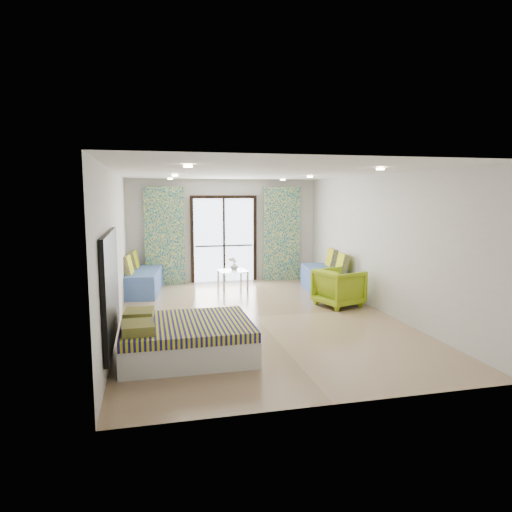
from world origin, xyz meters
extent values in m
cube|color=black|center=(0.00, 3.71, 2.24)|extent=(1.76, 0.08, 0.08)
cube|color=black|center=(-0.84, 3.71, 1.10)|extent=(0.08, 0.08, 2.20)
cube|color=black|center=(0.84, 3.71, 1.10)|extent=(0.08, 0.08, 2.20)
cube|color=black|center=(0.00, 3.71, 1.10)|extent=(0.05, 0.06, 2.20)
cube|color=#595451|center=(0.00, 3.73, 0.95)|extent=(1.52, 0.03, 0.04)
cube|color=white|center=(-1.55, 3.57, 1.25)|extent=(1.00, 0.10, 2.50)
cube|color=white|center=(1.55, 3.57, 1.25)|extent=(1.00, 0.10, 2.50)
cylinder|color=#FFE0B2|center=(-1.40, -2.00, 2.67)|extent=(0.12, 0.12, 0.02)
cylinder|color=#FFE0B2|center=(1.40, -2.00, 2.67)|extent=(0.12, 0.12, 0.02)
cylinder|color=#FFE0B2|center=(-1.40, 1.00, 2.67)|extent=(0.12, 0.12, 0.02)
cylinder|color=#FFE0B2|center=(1.40, 1.00, 2.67)|extent=(0.12, 0.12, 0.02)
cylinder|color=#FFE0B2|center=(-1.40, 3.00, 2.67)|extent=(0.12, 0.12, 0.02)
cylinder|color=#FFE0B2|center=(1.40, 3.00, 2.67)|extent=(0.12, 0.12, 0.02)
cube|color=black|center=(-2.46, -1.84, 1.05)|extent=(0.06, 2.10, 1.50)
cube|color=silver|center=(-2.47, -0.59, 1.05)|extent=(0.02, 0.10, 0.10)
cube|color=silver|center=(-1.45, -1.84, 0.18)|extent=(1.84, 1.47, 0.37)
cube|color=navy|center=(-1.45, -1.84, 0.44)|extent=(1.82, 1.50, 0.14)
cube|color=#186D4A|center=(-2.11, -2.19, 0.57)|extent=(0.44, 0.53, 0.13)
cube|color=#186D4A|center=(-2.11, -1.49, 0.57)|extent=(0.45, 0.53, 0.13)
cube|color=#4664A6|center=(-2.10, 2.71, 0.21)|extent=(0.98, 2.00, 0.43)
cube|color=#4664A6|center=(-2.10, 2.71, 0.48)|extent=(0.96, 1.96, 0.11)
cube|color=navy|center=(-2.42, 2.30, 0.72)|extent=(0.27, 0.50, 0.44)
cube|color=navy|center=(-2.31, 3.19, 0.72)|extent=(0.27, 0.50, 0.44)
cube|color=#4664A6|center=(2.10, 1.79, 0.22)|extent=(1.04, 2.09, 0.45)
cube|color=#4664A6|center=(2.10, 1.79, 0.50)|extent=(1.02, 2.05, 0.11)
cube|color=navy|center=(2.31, 1.29, 0.76)|extent=(0.29, 0.53, 0.46)
cube|color=navy|center=(2.44, 2.22, 0.76)|extent=(0.29, 0.53, 0.46)
cylinder|color=silver|center=(-0.22, 2.41, 0.22)|extent=(0.06, 0.06, 0.44)
cylinder|color=silver|center=(0.37, 2.45, 0.22)|extent=(0.06, 0.06, 0.44)
cylinder|color=silver|center=(-0.27, 2.99, 0.22)|extent=(0.06, 0.06, 0.44)
cylinder|color=silver|center=(0.32, 3.04, 0.22)|extent=(0.06, 0.06, 0.44)
cube|color=#8CA59E|center=(0.05, 2.72, 0.44)|extent=(0.73, 0.73, 0.02)
sphere|color=white|center=(0.10, 2.73, 0.68)|extent=(0.08, 0.08, 0.08)
sphere|color=white|center=(0.04, 2.78, 0.70)|extent=(0.08, 0.08, 0.08)
sphere|color=white|center=(-0.01, 2.72, 0.72)|extent=(0.08, 0.08, 0.08)
sphere|color=white|center=(0.05, 2.67, 0.74)|extent=(0.08, 0.08, 0.08)
imported|color=white|center=(0.09, 2.77, 0.55)|extent=(0.26, 0.27, 0.20)
imported|color=#90AE16|center=(1.87, 0.45, 0.43)|extent=(1.00, 1.03, 0.85)
camera|label=1|loc=(-1.93, -8.19, 2.30)|focal=32.00mm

